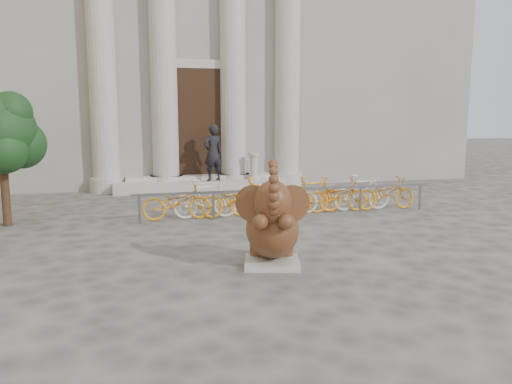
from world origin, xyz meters
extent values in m
plane|color=#474442|center=(0.00, 0.00, 0.00)|extent=(80.00, 80.00, 0.00)
cube|color=gray|center=(0.00, 15.00, 6.00)|extent=(22.00, 10.00, 12.00)
cube|color=black|center=(0.00, 9.92, 2.30)|extent=(2.40, 0.16, 4.00)
cylinder|color=#A8A59E|center=(-3.20, 9.80, 4.00)|extent=(0.90, 0.90, 8.00)
cylinder|color=#A8A59E|center=(-1.20, 9.80, 4.00)|extent=(0.90, 0.90, 8.00)
cylinder|color=#A8A59E|center=(1.20, 9.80, 4.00)|extent=(0.90, 0.90, 8.00)
cylinder|color=#A8A59E|center=(3.20, 9.80, 4.00)|extent=(0.90, 0.90, 8.00)
cube|color=#A8A59E|center=(0.00, 9.40, 0.18)|extent=(6.00, 1.20, 0.36)
cube|color=#A8A59E|center=(-0.06, 0.34, 0.05)|extent=(1.13, 1.06, 0.09)
ellipsoid|color=black|center=(-0.01, 0.54, 0.38)|extent=(0.96, 0.93, 0.60)
ellipsoid|color=black|center=(-0.06, 0.36, 0.64)|extent=(1.16, 1.32, 0.98)
cylinder|color=black|center=(-0.23, 0.73, 0.22)|extent=(0.34, 0.34, 0.25)
cylinder|color=black|center=(0.26, 0.60, 0.22)|extent=(0.34, 0.34, 0.25)
cylinder|color=black|center=(-0.36, 0.05, 0.83)|extent=(0.36, 0.60, 0.38)
cylinder|color=black|center=(0.05, -0.06, 0.83)|extent=(0.36, 0.60, 0.38)
ellipsoid|color=black|center=(-0.15, 0.03, 1.17)|extent=(0.77, 0.75, 0.75)
cylinder|color=black|center=(-0.43, 0.22, 1.13)|extent=(0.57, 0.38, 0.64)
cylinder|color=black|center=(0.19, 0.06, 1.13)|extent=(0.64, 0.09, 0.64)
cone|color=beige|center=(-0.30, -0.12, 1.02)|extent=(0.07, 0.22, 0.10)
cone|color=beige|center=(-0.08, -0.18, 1.02)|extent=(0.16, 0.22, 0.10)
cube|color=slate|center=(1.57, 4.36, 0.70)|extent=(8.00, 0.06, 0.06)
cylinder|color=slate|center=(-2.23, 4.36, 0.35)|extent=(0.06, 0.06, 0.70)
cylinder|color=slate|center=(-0.43, 4.36, 0.35)|extent=(0.06, 0.06, 0.70)
cylinder|color=slate|center=(1.57, 4.36, 0.35)|extent=(0.06, 0.06, 0.70)
cylinder|color=slate|center=(3.57, 4.36, 0.35)|extent=(0.06, 0.06, 0.70)
cylinder|color=slate|center=(5.37, 4.36, 0.35)|extent=(0.06, 0.06, 0.70)
imported|color=orange|center=(-1.31, 4.61, 0.50)|extent=(1.70, 0.50, 1.00)
imported|color=beige|center=(-0.59, 4.61, 0.50)|extent=(1.66, 0.47, 1.00)
imported|color=orange|center=(0.13, 4.61, 0.50)|extent=(1.70, 0.50, 1.00)
imported|color=orange|center=(0.85, 4.61, 0.50)|extent=(1.66, 0.47, 1.00)
imported|color=beige|center=(1.57, 4.61, 0.50)|extent=(1.70, 0.50, 1.00)
imported|color=orange|center=(2.29, 4.61, 0.50)|extent=(1.66, 0.47, 1.00)
imported|color=orange|center=(3.00, 4.61, 0.50)|extent=(1.70, 0.50, 1.00)
imported|color=beige|center=(3.72, 4.61, 0.50)|extent=(1.66, 0.47, 1.00)
imported|color=orange|center=(4.44, 4.61, 0.50)|extent=(1.70, 0.50, 1.00)
cylinder|color=#332114|center=(-5.28, 4.89, 0.96)|extent=(0.19, 0.19, 1.92)
sphere|color=black|center=(-5.28, 4.89, 2.24)|extent=(1.60, 1.60, 1.60)
sphere|color=black|center=(-4.91, 5.11, 1.92)|extent=(1.17, 1.17, 1.17)
sphere|color=black|center=(-5.18, 4.57, 1.81)|extent=(1.07, 1.07, 1.07)
sphere|color=black|center=(-5.02, 4.79, 2.66)|extent=(0.96, 0.96, 0.96)
imported|color=black|center=(0.34, 9.08, 1.32)|extent=(0.81, 0.66, 1.92)
cylinder|color=#A8A59E|center=(1.78, 9.10, 0.42)|extent=(0.38, 0.38, 0.11)
cylinder|color=#A8A59E|center=(1.78, 9.10, 0.78)|extent=(0.26, 0.26, 0.85)
cylinder|color=#A8A59E|center=(1.78, 9.10, 1.23)|extent=(0.38, 0.38, 0.09)
camera|label=1|loc=(-2.40, -7.76, 2.61)|focal=35.00mm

